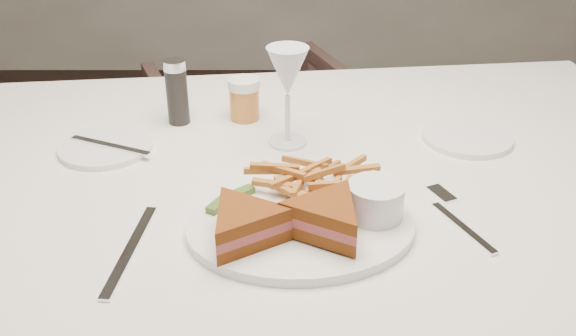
# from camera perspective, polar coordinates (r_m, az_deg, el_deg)

# --- Properties ---
(chair_far) EXTENTS (0.78, 0.75, 0.63)m
(chair_far) POSITION_cam_1_polar(r_m,az_deg,el_deg) (2.06, -2.44, 1.62)
(chair_far) COLOR #4D362F
(chair_far) RESTS_ON ground
(table_setting) EXTENTS (0.80, 0.56, 0.18)m
(table_setting) POSITION_cam_1_polar(r_m,az_deg,el_deg) (0.96, 0.43, -0.53)
(table_setting) COLOR white
(table_setting) RESTS_ON table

